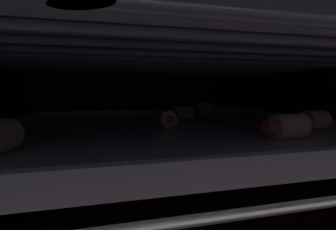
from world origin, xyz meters
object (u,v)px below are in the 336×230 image
baking_tray_upper (171,56)px  pig_in_blanket_lower_0 (314,120)px  pig_in_blanket_upper_10 (239,39)px  pig_in_blanket_upper_11 (127,44)px  pig_in_blanket_upper_7 (117,52)px  oven_rack_upper (171,63)px  pig_in_blanket_upper_1 (154,35)px  pig_in_blanket_upper_2 (95,26)px  pig_in_blanket_upper_5 (312,25)px  pig_in_blanket_lower_2 (288,126)px  oven_rack_lower (171,137)px  pig_in_blanket_upper_8 (316,15)px  pig_in_blanket_upper_6 (241,58)px  baking_tray_lower (171,131)px  pig_in_blanket_lower_5 (182,113)px  pig_in_blanket_upper_3 (82,47)px  pig_in_blanket_lower_3 (206,108)px  pig_in_blanket_upper_4 (178,54)px  pig_in_blanket_lower_1 (172,118)px

baking_tray_upper → pig_in_blanket_lower_0: bearing=-18.5°
pig_in_blanket_upper_10 → pig_in_blanket_upper_11: pig_in_blanket_upper_11 is taller
pig_in_blanket_upper_7 → pig_in_blanket_upper_10: 23.42cm
oven_rack_upper → pig_in_blanket_upper_11: 7.57cm
baking_tray_upper → pig_in_blanket_upper_1: bearing=-129.8°
pig_in_blanket_upper_2 → pig_in_blanket_upper_5: (21.82, -6.13, -0.21)cm
pig_in_blanket_upper_1 → pig_in_blanket_upper_11: size_ratio=1.16×
pig_in_blanket_lower_2 → pig_in_blanket_upper_11: size_ratio=1.30×
oven_rack_lower → pig_in_blanket_upper_8: pig_in_blanket_upper_8 is taller
oven_rack_lower → pig_in_blanket_upper_10: (8.02, -4.78, 13.79)cm
pig_in_blanket_lower_0 → pig_in_blanket_upper_6: pig_in_blanket_upper_6 is taller
baking_tray_lower → pig_in_blanket_upper_1: (-3.20, -3.84, 12.89)cm
pig_in_blanket_lower_0 → pig_in_blanket_upper_6: bearing=89.6°
pig_in_blanket_lower_5 → pig_in_blanket_upper_2: (-14.60, -15.61, 11.23)cm
pig_in_blanket_upper_3 → oven_rack_lower: bearing=-24.3°
pig_in_blanket_upper_2 → pig_in_blanket_upper_5: pig_in_blanket_upper_2 is taller
pig_in_blanket_lower_2 → pig_in_blanket_upper_6: pig_in_blanket_upper_6 is taller
pig_in_blanket_upper_5 → pig_in_blanket_upper_7: pig_in_blanket_upper_7 is taller
baking_tray_lower → pig_in_blanket_upper_10: bearing=-30.8°
pig_in_blanket_upper_2 → pig_in_blanket_upper_3: size_ratio=1.00×
pig_in_blanket_upper_10 → pig_in_blanket_upper_11: bearing=150.3°
baking_tray_upper → pig_in_blanket_upper_6: pig_in_blanket_upper_6 is taller
pig_in_blanket_lower_3 → pig_in_blanket_upper_5: size_ratio=0.87×
pig_in_blanket_lower_0 → pig_in_blanket_upper_2: 31.32cm
pig_in_blanket_upper_4 → pig_in_blanket_upper_6: pig_in_blanket_upper_4 is taller
baking_tray_lower → pig_in_blanket_upper_11: 14.71cm
pig_in_blanket_lower_5 → pig_in_blanket_lower_1: bearing=-118.2°
pig_in_blanket_upper_1 → oven_rack_lower: bearing=50.2°
pig_in_blanket_lower_3 → baking_tray_upper: baking_tray_upper is taller
oven_rack_upper → pig_in_blanket_upper_11: (-6.12, 3.30, 3.01)cm
pig_in_blanket_upper_6 → pig_in_blanket_upper_3: bearing=-166.1°
pig_in_blanket_upper_2 → pig_in_blanket_upper_8: 21.30cm
pig_in_blanket_lower_2 → pig_in_blanket_upper_11: pig_in_blanket_upper_11 is taller
pig_in_blanket_lower_3 → pig_in_blanket_lower_2: bearing=-90.2°
pig_in_blanket_lower_5 → pig_in_blanket_upper_3: size_ratio=1.02×
pig_in_blanket_upper_6 → pig_in_blanket_upper_7: 26.64cm
pig_in_blanket_upper_8 → pig_in_blanket_upper_6: bearing=70.8°
baking_tray_lower → pig_in_blanket_lower_5: size_ratio=9.37×
pig_in_blanket_upper_8 → pig_in_blanket_upper_11: 24.40cm
pig_in_blanket_lower_1 → pig_in_blanket_upper_5: pig_in_blanket_upper_5 is taller
oven_rack_upper → pig_in_blanket_upper_1: size_ratio=9.24×
pig_in_blanket_upper_6 → pig_in_blanket_upper_10: bearing=-121.4°
pig_in_blanket_upper_2 → pig_in_blanket_upper_1: bearing=20.9°
oven_rack_upper → pig_in_blanket_upper_7: size_ratio=10.23×
pig_in_blanket_upper_10 → pig_in_blanket_lower_3: bearing=79.8°
pig_in_blanket_upper_10 → oven_rack_lower: bearing=149.2°
pig_in_blanket_upper_7 → pig_in_blanket_upper_6: bearing=1.7°
baking_tray_upper → pig_in_blanket_upper_8: pig_in_blanket_upper_8 is taller
oven_rack_lower → baking_tray_lower: size_ratio=1.10×
oven_rack_lower → pig_in_blanket_upper_8: bearing=-60.3°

